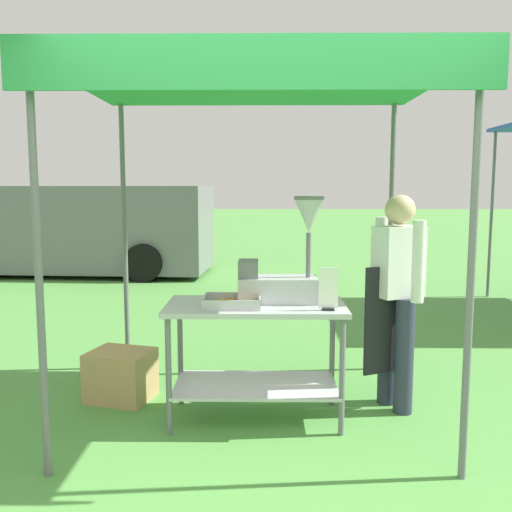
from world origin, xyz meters
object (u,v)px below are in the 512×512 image
vendor (397,290)px  van_grey (74,228)px  donut_cart (256,335)px  menu_sign (328,292)px  supply_crate (121,375)px  stall_canopy (256,89)px  donut_tray (232,303)px  donut_fryer (283,269)px

vendor → van_grey: size_ratio=0.30×
donut_cart → vendor: 1.10m
menu_sign → van_grey: van_grey is taller
vendor → supply_crate: size_ratio=2.90×
stall_canopy → supply_crate: bearing=166.4°
menu_sign → supply_crate: menu_sign is taller
donut_cart → donut_tray: 0.31m
supply_crate → van_grey: van_grey is taller
donut_tray → vendor: vendor is taller
donut_tray → donut_fryer: size_ratio=0.52×
donut_cart → van_grey: 7.80m
menu_sign → donut_cart: bearing=157.7°
donut_tray → supply_crate: size_ratio=0.71×
vendor → supply_crate: bearing=176.0°
vendor → menu_sign: bearing=-143.8°
menu_sign → van_grey: (-4.12, 7.10, -0.09)m
vendor → stall_canopy: bearing=-174.1°
stall_canopy → van_grey: 7.84m
donut_fryer → menu_sign: size_ratio=2.62×
van_grey → donut_cart: bearing=-62.3°
stall_canopy → vendor: 1.77m
vendor → van_grey: (-4.67, 6.69, -0.03)m
stall_canopy → donut_cart: size_ratio=2.06×
stall_canopy → supply_crate: (-1.07, 0.26, -2.14)m
donut_cart → stall_canopy: bearing=90.0°
donut_cart → supply_crate: donut_cart is taller
donut_cart → van_grey: van_grey is taller
donut_fryer → van_grey: van_grey is taller
donut_tray → menu_sign: menu_sign is taller
donut_fryer → van_grey: (-3.82, 6.82, -0.20)m
stall_canopy → menu_sign: 1.48m
van_grey → donut_tray: bearing=-63.6°
van_grey → donut_fryer: bearing=-60.7°
donut_cart → donut_fryer: (0.19, 0.08, 0.47)m
menu_sign → donut_tray: bearing=170.2°
donut_cart → donut_tray: size_ratio=3.19×
donut_cart → vendor: size_ratio=0.78×
donut_tray → vendor: size_ratio=0.25×
van_grey → stall_canopy: bearing=-61.9°
donut_tray → supply_crate: bearing=153.8°
supply_crate → vendor: bearing=-4.0°
donut_cart → van_grey: size_ratio=0.24×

